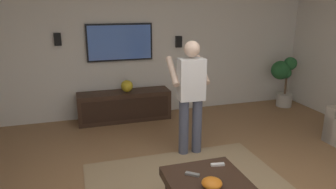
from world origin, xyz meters
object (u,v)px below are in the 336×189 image
at_px(person_standing, 191,91).
at_px(vase_round, 127,86).
at_px(remote_white, 218,164).
at_px(bowl, 212,183).
at_px(wall_speaker_right, 58,39).
at_px(media_console, 124,106).
at_px(potted_plant_tall, 284,77).
at_px(wall_speaker_left, 179,42).
at_px(remote_grey, 192,174).
at_px(tv, 120,42).

height_order(person_standing, vase_round, person_standing).
bearing_deg(remote_white, vase_round, -70.83).
bearing_deg(bowl, remote_white, -33.11).
bearing_deg(person_standing, wall_speaker_right, 45.68).
height_order(remote_white, wall_speaker_right, wall_speaker_right).
relative_size(media_console, potted_plant_tall, 1.60).
xyz_separation_m(potted_plant_tall, bowl, (-2.98, 2.99, -0.20)).
distance_m(vase_round, wall_speaker_left, 1.35).
bearing_deg(wall_speaker_left, media_console, 102.45).
xyz_separation_m(bowl, remote_white, (0.37, -0.24, -0.03)).
xyz_separation_m(remote_white, remote_grey, (-0.11, 0.34, 0.00)).
distance_m(remote_grey, wall_speaker_right, 3.57).
bearing_deg(media_console, tv, 180.00).
bearing_deg(wall_speaker_left, remote_white, 169.27).
bearing_deg(media_console, potted_plant_tall, 87.14).
bearing_deg(remote_white, person_standing, -87.03).
bearing_deg(vase_round, remote_grey, -176.44).
height_order(vase_round, wall_speaker_left, wall_speaker_left).
relative_size(remote_grey, vase_round, 0.68).
bearing_deg(remote_white, bowl, 65.36).
height_order(person_standing, wall_speaker_right, person_standing).
bearing_deg(potted_plant_tall, vase_round, 87.47).
bearing_deg(wall_speaker_left, vase_round, 104.16).
height_order(person_standing, remote_grey, person_standing).
xyz_separation_m(tv, wall_speaker_left, (0.01, -1.15, -0.03)).
height_order(media_console, tv, tv).
bearing_deg(tv, potted_plant_tall, 83.03).
xyz_separation_m(tv, potted_plant_tall, (-0.41, -3.33, -0.78)).
height_order(person_standing, wall_speaker_left, person_standing).
xyz_separation_m(media_console, person_standing, (-1.62, -0.69, 0.66)).
bearing_deg(person_standing, remote_grey, 162.66).
distance_m(media_console, remote_white, 2.83).
bearing_deg(wall_speaker_right, person_standing, -136.79).
height_order(vase_round, wall_speaker_right, wall_speaker_right).
relative_size(tv, wall_speaker_left, 5.51).
bearing_deg(wall_speaker_right, remote_grey, -157.27).
distance_m(person_standing, bowl, 1.63).
height_order(potted_plant_tall, wall_speaker_left, wall_speaker_left).
height_order(wall_speaker_left, wall_speaker_right, wall_speaker_right).
relative_size(bowl, remote_white, 1.35).
xyz_separation_m(tv, person_standing, (-1.87, -0.69, -0.50)).
bearing_deg(tv, wall_speaker_right, -90.70).
bearing_deg(vase_round, media_console, 69.36).
bearing_deg(remote_grey, wall_speaker_left, 112.94).
bearing_deg(remote_grey, remote_white, 56.92).
relative_size(potted_plant_tall, remote_grey, 7.08).
xyz_separation_m(person_standing, potted_plant_tall, (1.46, -2.64, -0.28)).
height_order(tv, remote_white, tv).
height_order(remote_grey, wall_speaker_right, wall_speaker_right).
bearing_deg(wall_speaker_right, media_console, -103.26).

